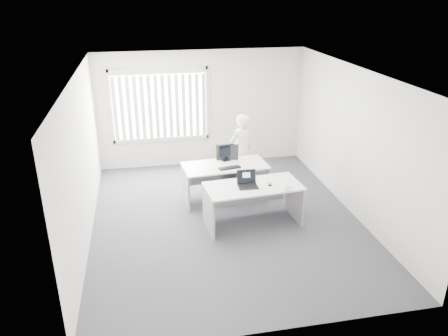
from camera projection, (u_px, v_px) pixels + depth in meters
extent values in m
plane|color=#45444B|center=(226.00, 219.00, 8.40)|extent=(6.00, 6.00, 0.00)
cube|color=silver|center=(202.00, 109.00, 10.57)|extent=(5.00, 0.02, 2.80)
cube|color=silver|center=(276.00, 239.00, 5.14)|extent=(5.00, 0.02, 2.80)
cube|color=silver|center=(82.00, 161.00, 7.41)|extent=(0.02, 6.00, 2.80)
cube|color=silver|center=(355.00, 143.00, 8.30)|extent=(0.02, 6.00, 2.80)
cube|color=white|center=(226.00, 73.00, 7.31)|extent=(5.00, 6.00, 0.02)
cube|color=silver|center=(160.00, 105.00, 10.30)|extent=(2.32, 0.06, 1.76)
cube|color=white|center=(253.00, 186.00, 7.95)|extent=(1.81, 0.97, 0.03)
cube|color=#A1A1A4|center=(208.00, 212.00, 7.88)|extent=(0.11, 0.75, 0.76)
cube|color=#A1A1A4|center=(295.00, 200.00, 8.32)|extent=(0.11, 0.75, 0.76)
cube|color=white|center=(225.00, 166.00, 8.90)|extent=(1.77, 0.94, 0.03)
cube|color=#A1A1A4|center=(186.00, 188.00, 8.85)|extent=(0.10, 0.74, 0.75)
cube|color=#A1A1A4|center=(263.00, 179.00, 9.26)|extent=(0.10, 0.74, 0.75)
cylinder|color=black|center=(228.00, 196.00, 9.25)|extent=(0.72, 0.72, 0.08)
cylinder|color=black|center=(228.00, 187.00, 9.17)|extent=(0.07, 0.07, 0.48)
cube|color=black|center=(228.00, 177.00, 9.08)|extent=(0.56, 0.56, 0.07)
cube|color=black|center=(227.00, 158.00, 9.15)|extent=(0.47, 0.14, 0.58)
imported|color=white|center=(241.00, 150.00, 9.57)|extent=(0.71, 0.60, 1.64)
cube|color=silver|center=(273.00, 186.00, 7.91)|extent=(0.28, 0.20, 0.00)
cube|color=white|center=(288.00, 188.00, 7.81)|extent=(0.19, 0.23, 0.01)
cube|color=black|center=(230.00, 168.00, 8.73)|extent=(0.46, 0.21, 0.02)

